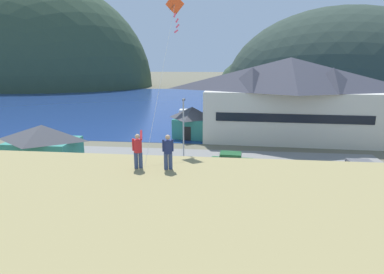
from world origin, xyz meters
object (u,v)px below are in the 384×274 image
wharf_dock (202,120)px  parked_car_front_row_end (358,170)px  moored_boat_wharfside (184,117)px  moored_boat_outer_mooring (222,121)px  parked_car_mid_row_far (214,193)px  parked_car_back_row_left (362,199)px  storage_shed_waterside (192,121)px  parking_light_pole (184,125)px  person_kite_flyer (138,150)px  harbor_lodge (289,97)px  flying_kite (174,12)px  parked_car_mid_row_near (155,181)px  person_companion (168,151)px  storage_shed_near_lot (44,147)px  parked_car_mid_row_center (231,161)px  parked_car_back_row_right (275,190)px

wharf_dock → parked_car_front_row_end: size_ratio=2.57×
moored_boat_wharfside → moored_boat_outer_mooring: size_ratio=0.78×
parked_car_mid_row_far → parked_car_back_row_left: bearing=0.7°
storage_shed_waterside → parked_car_back_row_left: size_ratio=1.37×
moored_boat_outer_mooring → parked_car_front_row_end: (13.11, -25.18, 0.34)m
parking_light_pole → moored_boat_wharfside: bearing=97.7°
parked_car_back_row_left → person_kite_flyer: (-14.31, -8.00, 5.55)m
harbor_lodge → flying_kite: flying_kite is taller
parked_car_back_row_left → harbor_lodge: bearing=93.9°
storage_shed_waterside → parked_car_mid_row_far: size_ratio=1.39×
parked_car_front_row_end → parked_car_mid_row_near: bearing=-164.7°
moored_boat_outer_mooring → flying_kite: size_ratio=0.91×
harbor_lodge → person_companion: harbor_lodge is taller
wharf_dock → parked_car_mid_row_far: parked_car_mid_row_far is taller
storage_shed_near_lot → parked_car_mid_row_near: (12.23, -4.25, -1.41)m
harbor_lodge → parking_light_pole: size_ratio=3.62×
harbor_lodge → parked_car_mid_row_far: size_ratio=5.72×
moored_boat_wharfside → parked_car_mid_row_far: (7.09, -35.32, 0.34)m
moored_boat_wharfside → flying_kite: flying_kite is taller
parked_car_front_row_end → parking_light_pole: bearing=165.8°
wharf_dock → harbor_lodge: bearing=-41.4°
person_kite_flyer → person_companion: 1.51m
parked_car_front_row_end → parked_car_mid_row_far: 14.77m
moored_boat_wharfside → parked_car_mid_row_center: 28.45m
parked_car_front_row_end → parked_car_back_row_right: same height
harbor_lodge → parked_car_mid_row_center: 17.38m
storage_shed_near_lot → storage_shed_waterside: size_ratio=1.14×
moored_boat_wharfside → parked_car_back_row_right: size_ratio=1.52×
parked_car_back_row_left → person_companion: (-12.80, -8.01, 5.53)m
parked_car_back_row_left → parking_light_pole: 18.56m
parked_car_back_row_right → person_companion: person_companion is taller
parked_car_mid_row_far → flying_kite: 13.17m
parked_car_mid_row_near → parked_car_front_row_end: bearing=15.3°
storage_shed_waterside → parked_car_back_row_right: storage_shed_waterside is taller
storage_shed_near_lot → moored_boat_wharfside: (10.12, 29.16, -1.75)m
moored_boat_wharfside → parking_light_pole: bearing=-82.3°
person_kite_flyer → storage_shed_waterside: bearing=91.3°
parked_car_mid_row_far → person_kite_flyer: bearing=-113.8°
storage_shed_near_lot → parked_car_mid_row_far: storage_shed_near_lot is taller
moored_boat_outer_mooring → flying_kite: bearing=-94.3°
parked_car_mid_row_far → parking_light_pole: (-3.82, 11.12, 2.97)m
parked_car_back_row_left → wharf_dock: bearing=113.1°
harbor_lodge → parked_car_back_row_left: (1.53, -22.71, -4.97)m
harbor_lodge → moored_boat_outer_mooring: bearing=135.4°
storage_shed_waterside → parked_car_mid_row_center: 15.48m
storage_shed_waterside → flying_kite: bearing=-86.3°
storage_shed_waterside → flying_kite: 27.18m
storage_shed_near_lot → parking_light_pole: size_ratio=1.00×
storage_shed_near_lot → storage_shed_waterside: (13.06, 16.40, -0.16)m
storage_shed_waterside → moored_boat_outer_mooring: (4.14, 9.47, -1.59)m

